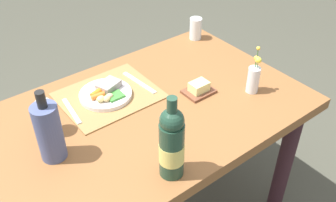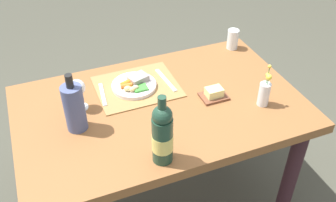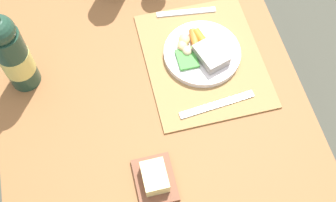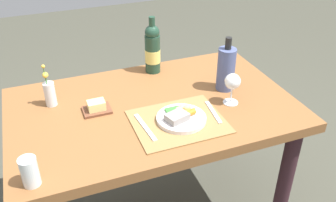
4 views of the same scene
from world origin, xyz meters
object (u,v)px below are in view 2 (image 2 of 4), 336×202
fork (166,80)px  water_tumbler (233,40)px  wine_bottle (162,135)px  knife (103,94)px  butter_dish (214,94)px  dining_table (161,122)px  flower_vase (264,92)px  cooler_bottle (74,107)px  wine_glass (77,89)px  dinner_plate (134,84)px

fork → water_tumbler: 0.52m
fork → wine_bottle: (0.21, 0.51, 0.13)m
knife → butter_dish: (-0.50, 0.22, 0.01)m
dining_table → flower_vase: flower_vase is taller
water_tumbler → cooler_bottle: 1.05m
wine_bottle → butter_dish: bearing=-142.6°
dining_table → wine_glass: bearing=-18.0°
butter_dish → wine_bottle: (0.38, 0.29, 0.11)m
flower_vase → cooler_bottle: cooler_bottle is taller
wine_glass → butter_dish: bearing=165.5°
dining_table → wine_glass: (0.36, -0.12, 0.23)m
cooler_bottle → wine_bottle: bearing=131.6°
knife → water_tumbler: bearing=-161.4°
knife → wine_bottle: wine_bottle is taller
dinner_plate → water_tumbler: bearing=-165.4°
dinner_plate → fork: bearing=178.7°
dinner_plate → wine_bottle: (0.04, 0.51, 0.11)m
fork → wine_bottle: wine_bottle is taller
flower_vase → cooler_bottle: size_ratio=0.77×
knife → water_tumbler: water_tumbler is taller
knife → wine_glass: wine_glass is taller
fork → water_tumbler: (-0.49, -0.17, 0.04)m
dining_table → water_tumbler: water_tumbler is taller
flower_vase → fork: bearing=-43.9°
flower_vase → wine_bottle: (0.57, 0.16, 0.06)m
fork → cooler_bottle: cooler_bottle is taller
dining_table → cooler_bottle: cooler_bottle is taller
dinner_plate → knife: (0.17, 0.00, -0.01)m
fork → cooler_bottle: bearing=15.5°
fork → butter_dish: size_ratio=1.67×
water_tumbler → cooler_bottle: bearing=20.3°
fork → butter_dish: bearing=123.0°
water_tumbler → wine_bottle: bearing=44.2°
water_tumbler → flower_vase: bearing=76.5°
dinner_plate → wine_bottle: bearing=85.1°
dinner_plate → wine_glass: size_ratio=1.43×
dinner_plate → water_tumbler: water_tumbler is taller
water_tumbler → wine_glass: (0.94, 0.23, 0.06)m
flower_vase → wine_bottle: wine_bottle is taller
dinner_plate → water_tumbler: (-0.66, -0.17, 0.03)m
dining_table → dinner_plate: 0.23m
dinner_plate → fork: size_ratio=1.04×
fork → flower_vase: size_ratio=0.99×
knife → water_tumbler: 0.84m
dining_table → wine_bottle: wine_bottle is taller
dining_table → dinner_plate: bearing=-67.1°
dinner_plate → butter_dish: 0.40m
water_tumbler → cooler_bottle: size_ratio=0.41×
knife → butter_dish: size_ratio=1.42×
dining_table → dinner_plate: (0.07, -0.17, 0.13)m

